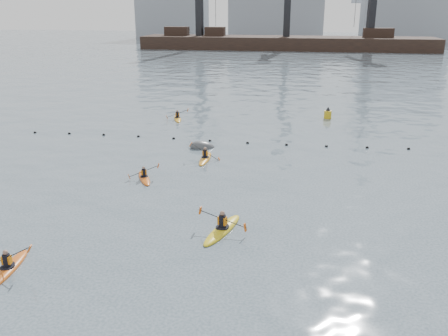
{
  "coord_description": "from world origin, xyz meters",
  "views": [
    {
      "loc": [
        5.1,
        -12.9,
        10.0
      ],
      "look_at": [
        1.56,
        8.0,
        2.8
      ],
      "focal_mm": 38.0,
      "sensor_mm": 36.0,
      "label": 1
    }
  ],
  "objects_px": {
    "kayaker_1": "(222,229)",
    "nav_buoy": "(328,114)",
    "kayaker_3": "(205,158)",
    "kayaker_5": "(177,118)",
    "mooring_buoy": "(203,148)",
    "kayaker_0": "(8,268)",
    "kayaker_2": "(144,177)"
  },
  "relations": [
    {
      "from": "kayaker_3",
      "to": "kayaker_5",
      "type": "distance_m",
      "value": 12.86
    },
    {
      "from": "kayaker_2",
      "to": "kayaker_1",
      "type": "bearing_deg",
      "value": -73.89
    },
    {
      "from": "kayaker_0",
      "to": "kayaker_1",
      "type": "relative_size",
      "value": 0.88
    },
    {
      "from": "kayaker_1",
      "to": "mooring_buoy",
      "type": "relative_size",
      "value": 1.9
    },
    {
      "from": "nav_buoy",
      "to": "kayaker_5",
      "type": "bearing_deg",
      "value": -169.06
    },
    {
      "from": "mooring_buoy",
      "to": "kayaker_5",
      "type": "bearing_deg",
      "value": 115.83
    },
    {
      "from": "kayaker_2",
      "to": "mooring_buoy",
      "type": "distance_m",
      "value": 7.57
    },
    {
      "from": "kayaker_0",
      "to": "mooring_buoy",
      "type": "relative_size",
      "value": 1.66
    },
    {
      "from": "kayaker_0",
      "to": "kayaker_2",
      "type": "xyz_separation_m",
      "value": [
        1.91,
        11.2,
        -0.01
      ]
    },
    {
      "from": "kayaker_5",
      "to": "nav_buoy",
      "type": "height_order",
      "value": "nav_buoy"
    },
    {
      "from": "kayaker_1",
      "to": "kayaker_5",
      "type": "distance_m",
      "value": 23.96
    },
    {
      "from": "kayaker_0",
      "to": "mooring_buoy",
      "type": "xyz_separation_m",
      "value": [
        4.04,
        18.46,
        -0.1
      ]
    },
    {
      "from": "kayaker_0",
      "to": "kayaker_5",
      "type": "bearing_deg",
      "value": 84.48
    },
    {
      "from": "kayaker_1",
      "to": "nav_buoy",
      "type": "distance_m",
      "value": 25.88
    },
    {
      "from": "kayaker_5",
      "to": "mooring_buoy",
      "type": "relative_size",
      "value": 1.61
    },
    {
      "from": "kayaker_1",
      "to": "kayaker_5",
      "type": "xyz_separation_m",
      "value": [
        -8.18,
        22.52,
        -0.02
      ]
    },
    {
      "from": "mooring_buoy",
      "to": "kayaker_0",
      "type": "bearing_deg",
      "value": -102.36
    },
    {
      "from": "kayaker_1",
      "to": "mooring_buoy",
      "type": "bearing_deg",
      "value": 121.38
    },
    {
      "from": "kayaker_1",
      "to": "kayaker_2",
      "type": "xyz_separation_m",
      "value": [
        -5.97,
        6.28,
        -0.02
      ]
    },
    {
      "from": "kayaker_5",
      "to": "mooring_buoy",
      "type": "xyz_separation_m",
      "value": [
        4.34,
        -8.97,
        -0.1
      ]
    },
    {
      "from": "kayaker_3",
      "to": "nav_buoy",
      "type": "distance_m",
      "value": 16.98
    },
    {
      "from": "kayaker_1",
      "to": "kayaker_0",
      "type": "bearing_deg",
      "value": -132.53
    },
    {
      "from": "nav_buoy",
      "to": "kayaker_2",
      "type": "bearing_deg",
      "value": -121.84
    },
    {
      "from": "kayaker_1",
      "to": "kayaker_5",
      "type": "relative_size",
      "value": 1.18
    },
    {
      "from": "kayaker_1",
      "to": "kayaker_2",
      "type": "height_order",
      "value": "kayaker_1"
    },
    {
      "from": "mooring_buoy",
      "to": "nav_buoy",
      "type": "relative_size",
      "value": 1.55
    },
    {
      "from": "kayaker_2",
      "to": "kayaker_3",
      "type": "bearing_deg",
      "value": 29.33
    },
    {
      "from": "kayaker_0",
      "to": "nav_buoy",
      "type": "relative_size",
      "value": 2.57
    },
    {
      "from": "kayaker_1",
      "to": "kayaker_2",
      "type": "relative_size",
      "value": 1.33
    },
    {
      "from": "nav_buoy",
      "to": "kayaker_3",
      "type": "bearing_deg",
      "value": -121.41
    },
    {
      "from": "mooring_buoy",
      "to": "nav_buoy",
      "type": "xyz_separation_m",
      "value": [
        9.63,
        11.67,
        0.38
      ]
    },
    {
      "from": "kayaker_3",
      "to": "nav_buoy",
      "type": "relative_size",
      "value": 2.5
    }
  ]
}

